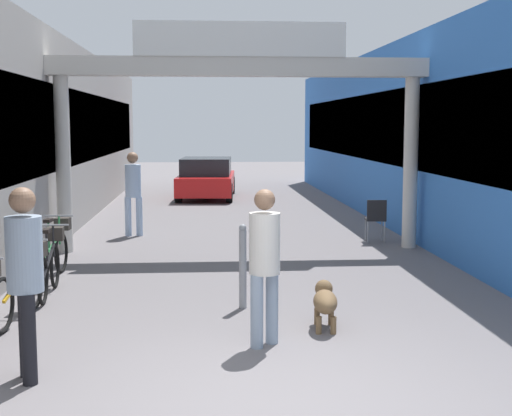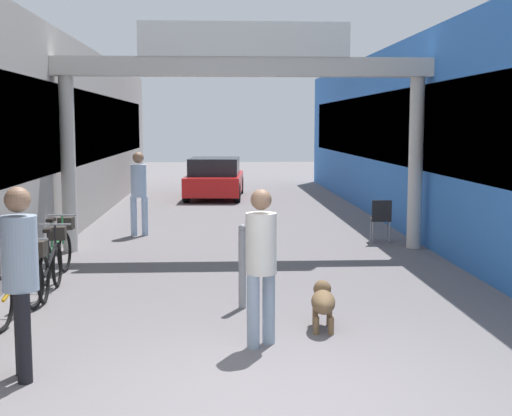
{
  "view_description": "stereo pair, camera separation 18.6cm",
  "coord_description": "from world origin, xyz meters",
  "px_view_note": "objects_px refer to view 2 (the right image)",
  "views": [
    {
      "loc": [
        -0.72,
        -6.0,
        2.43
      ],
      "look_at": [
        0.0,
        3.57,
        1.3
      ],
      "focal_mm": 50.0,
      "sensor_mm": 36.0,
      "label": 1
    },
    {
      "loc": [
        -0.53,
        -6.02,
        2.43
      ],
      "look_at": [
        0.0,
        3.57,
        1.3
      ],
      "focal_mm": 50.0,
      "sensor_mm": 36.0,
      "label": 2
    }
  ],
  "objects_px": {
    "pedestrian_carrying_crate": "(139,187)",
    "parked_car_red": "(215,178)",
    "bicycle_orange_second": "(22,284)",
    "bicycle_green_farthest": "(57,250)",
    "bicycle_black_third": "(52,263)",
    "pedestrian_companion": "(20,269)",
    "cafe_chair_black_nearer": "(381,217)",
    "pedestrian_with_dog": "(261,257)",
    "bollard_post_metal": "(242,266)",
    "dog_on_leash": "(323,301)"
  },
  "relations": [
    {
      "from": "pedestrian_carrying_crate",
      "to": "dog_on_leash",
      "type": "distance_m",
      "value": 7.93
    },
    {
      "from": "pedestrian_companion",
      "to": "bollard_post_metal",
      "type": "xyz_separation_m",
      "value": [
        2.19,
        2.53,
        -0.5
      ]
    },
    {
      "from": "pedestrian_companion",
      "to": "cafe_chair_black_nearer",
      "type": "bearing_deg",
      "value": 55.55
    },
    {
      "from": "pedestrian_carrying_crate",
      "to": "bollard_post_metal",
      "type": "bearing_deg",
      "value": -72.21
    },
    {
      "from": "bicycle_green_farthest",
      "to": "bicycle_black_third",
      "type": "bearing_deg",
      "value": -81.12
    },
    {
      "from": "pedestrian_carrying_crate",
      "to": "dog_on_leash",
      "type": "bearing_deg",
      "value": -68.0
    },
    {
      "from": "dog_on_leash",
      "to": "bicycle_orange_second",
      "type": "bearing_deg",
      "value": 169.86
    },
    {
      "from": "dog_on_leash",
      "to": "pedestrian_carrying_crate",
      "type": "bearing_deg",
      "value": 112.0
    },
    {
      "from": "pedestrian_with_dog",
      "to": "pedestrian_carrying_crate",
      "type": "relative_size",
      "value": 0.95
    },
    {
      "from": "dog_on_leash",
      "to": "cafe_chair_black_nearer",
      "type": "xyz_separation_m",
      "value": [
        2.11,
        6.09,
        0.2
      ]
    },
    {
      "from": "pedestrian_with_dog",
      "to": "bollard_post_metal",
      "type": "xyz_separation_m",
      "value": [
        -0.15,
        1.63,
        -0.42
      ]
    },
    {
      "from": "parked_car_red",
      "to": "bicycle_orange_second",
      "type": "bearing_deg",
      "value": -99.24
    },
    {
      "from": "dog_on_leash",
      "to": "bicycle_green_farthest",
      "type": "xyz_separation_m",
      "value": [
        -3.81,
        3.08,
        0.1
      ]
    },
    {
      "from": "cafe_chair_black_nearer",
      "to": "pedestrian_companion",
      "type": "bearing_deg",
      "value": -124.45
    },
    {
      "from": "dog_on_leash",
      "to": "bicycle_green_farthest",
      "type": "height_order",
      "value": "bicycle_green_farthest"
    },
    {
      "from": "bollard_post_metal",
      "to": "dog_on_leash",
      "type": "bearing_deg",
      "value": -47.07
    },
    {
      "from": "dog_on_leash",
      "to": "bicycle_black_third",
      "type": "height_order",
      "value": "bicycle_black_third"
    },
    {
      "from": "pedestrian_carrying_crate",
      "to": "pedestrian_companion",
      "type": "bearing_deg",
      "value": -91.03
    },
    {
      "from": "bicycle_orange_second",
      "to": "bicycle_green_farthest",
      "type": "xyz_separation_m",
      "value": [
        -0.1,
        2.42,
        0.0
      ]
    },
    {
      "from": "dog_on_leash",
      "to": "bicycle_orange_second",
      "type": "distance_m",
      "value": 3.77
    },
    {
      "from": "bicycle_orange_second",
      "to": "dog_on_leash",
      "type": "bearing_deg",
      "value": -10.14
    },
    {
      "from": "pedestrian_with_dog",
      "to": "bollard_post_metal",
      "type": "height_order",
      "value": "pedestrian_with_dog"
    },
    {
      "from": "pedestrian_with_dog",
      "to": "pedestrian_carrying_crate",
      "type": "xyz_separation_m",
      "value": [
        -2.18,
        7.95,
        0.06
      ]
    },
    {
      "from": "pedestrian_with_dog",
      "to": "dog_on_leash",
      "type": "height_order",
      "value": "pedestrian_with_dog"
    },
    {
      "from": "bicycle_black_third",
      "to": "pedestrian_with_dog",
      "type": "bearing_deg",
      "value": -42.51
    },
    {
      "from": "bollard_post_metal",
      "to": "parked_car_red",
      "type": "relative_size",
      "value": 0.27
    },
    {
      "from": "pedestrian_companion",
      "to": "parked_car_red",
      "type": "distance_m",
      "value": 16.96
    },
    {
      "from": "dog_on_leash",
      "to": "bicycle_green_farthest",
      "type": "bearing_deg",
      "value": 141.03
    },
    {
      "from": "pedestrian_companion",
      "to": "bicycle_green_farthest",
      "type": "bearing_deg",
      "value": 98.55
    },
    {
      "from": "pedestrian_carrying_crate",
      "to": "cafe_chair_black_nearer",
      "type": "distance_m",
      "value": 5.24
    },
    {
      "from": "dog_on_leash",
      "to": "bicycle_green_farthest",
      "type": "distance_m",
      "value": 4.9
    },
    {
      "from": "parked_car_red",
      "to": "bicycle_green_farthest",
      "type": "bearing_deg",
      "value": -101.47
    },
    {
      "from": "pedestrian_with_dog",
      "to": "pedestrian_companion",
      "type": "bearing_deg",
      "value": -158.92
    },
    {
      "from": "bicycle_green_farthest",
      "to": "pedestrian_with_dog",
      "type": "bearing_deg",
      "value": -50.76
    },
    {
      "from": "dog_on_leash",
      "to": "bicycle_black_third",
      "type": "relative_size",
      "value": 0.44
    },
    {
      "from": "pedestrian_carrying_crate",
      "to": "parked_car_red",
      "type": "distance_m",
      "value": 8.18
    },
    {
      "from": "pedestrian_companion",
      "to": "bollard_post_metal",
      "type": "height_order",
      "value": "pedestrian_companion"
    },
    {
      "from": "cafe_chair_black_nearer",
      "to": "parked_car_red",
      "type": "height_order",
      "value": "parked_car_red"
    },
    {
      "from": "pedestrian_carrying_crate",
      "to": "bicycle_green_farthest",
      "type": "xyz_separation_m",
      "value": [
        -0.85,
        -4.24,
        -0.62
      ]
    },
    {
      "from": "bicycle_orange_second",
      "to": "cafe_chair_black_nearer",
      "type": "distance_m",
      "value": 7.96
    },
    {
      "from": "bicycle_green_farthest",
      "to": "parked_car_red",
      "type": "relative_size",
      "value": 0.41
    },
    {
      "from": "bicycle_orange_second",
      "to": "cafe_chair_black_nearer",
      "type": "height_order",
      "value": "bicycle_orange_second"
    },
    {
      "from": "parked_car_red",
      "to": "bicycle_black_third",
      "type": "bearing_deg",
      "value": -99.85
    },
    {
      "from": "pedestrian_with_dog",
      "to": "bicycle_orange_second",
      "type": "height_order",
      "value": "pedestrian_with_dog"
    },
    {
      "from": "pedestrian_carrying_crate",
      "to": "bicycle_black_third",
      "type": "relative_size",
      "value": 1.08
    },
    {
      "from": "bicycle_orange_second",
      "to": "bollard_post_metal",
      "type": "bearing_deg",
      "value": 6.85
    },
    {
      "from": "bicycle_black_third",
      "to": "dog_on_leash",
      "type": "bearing_deg",
      "value": -28.73
    },
    {
      "from": "bollard_post_metal",
      "to": "bicycle_green_farthest",
      "type": "bearing_deg",
      "value": 144.12
    },
    {
      "from": "bicycle_orange_second",
      "to": "bollard_post_metal",
      "type": "relative_size",
      "value": 1.49
    },
    {
      "from": "bicycle_black_third",
      "to": "pedestrian_companion",
      "type": "bearing_deg",
      "value": -81.56
    }
  ]
}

